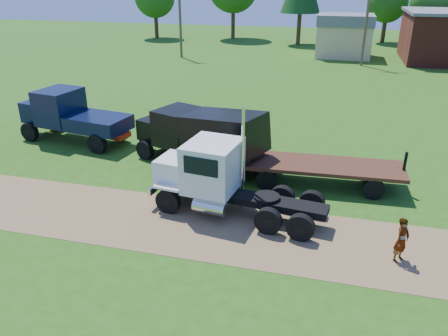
% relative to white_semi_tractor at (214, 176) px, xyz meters
% --- Properties ---
extents(ground, '(140.00, 140.00, 0.00)m').
position_rel_white_semi_tractor_xyz_m(ground, '(0.69, -1.51, -1.45)').
color(ground, '#274F11').
rests_on(ground, ground).
extents(dirt_track, '(120.00, 4.20, 0.01)m').
position_rel_white_semi_tractor_xyz_m(dirt_track, '(0.69, -1.51, -1.44)').
color(dirt_track, brown).
rests_on(dirt_track, ground).
extents(white_semi_tractor, '(7.17, 3.16, 4.24)m').
position_rel_white_semi_tractor_xyz_m(white_semi_tractor, '(0.00, 0.00, 0.00)').
color(white_semi_tractor, black).
rests_on(white_semi_tractor, ground).
extents(black_dump_truck, '(7.26, 4.43, 3.12)m').
position_rel_white_semi_tractor_xyz_m(black_dump_truck, '(-1.74, 4.00, 0.26)').
color(black_dump_truck, black).
rests_on(black_dump_truck, ground).
extents(navy_truck, '(6.86, 3.27, 2.91)m').
position_rel_white_semi_tractor_xyz_m(navy_truck, '(-10.11, 5.72, 0.04)').
color(navy_truck, maroon).
rests_on(navy_truck, ground).
extents(orange_pickup, '(5.04, 2.59, 1.36)m').
position_rel_white_semi_tractor_xyz_m(orange_pickup, '(-2.49, 6.86, -0.77)').
color(orange_pickup, '#CF4D09').
rests_on(orange_pickup, ground).
extents(flatbed_trailer, '(7.39, 2.54, 1.87)m').
position_rel_white_semi_tractor_xyz_m(flatbed_trailer, '(3.97, 3.35, -0.65)').
color(flatbed_trailer, '#3E2113').
rests_on(flatbed_trailer, ground).
extents(spectator_a, '(0.66, 0.69, 1.59)m').
position_rel_white_semi_tractor_xyz_m(spectator_a, '(6.91, -1.88, -0.65)').
color(spectator_a, '#999999').
rests_on(spectator_a, ground).
extents(spectator_b, '(1.16, 1.10, 1.88)m').
position_rel_white_semi_tractor_xyz_m(spectator_b, '(-2.77, 7.19, -0.51)').
color(spectator_b, '#999999').
rests_on(spectator_b, ground).
extents(tan_shed, '(6.20, 5.40, 4.70)m').
position_rel_white_semi_tractor_xyz_m(tan_shed, '(4.69, 38.49, 0.97)').
color(tan_shed, tan).
rests_on(tan_shed, ground).
extents(utility_poles, '(42.20, 0.28, 9.00)m').
position_rel_white_semi_tractor_xyz_m(utility_poles, '(6.69, 33.49, 3.26)').
color(utility_poles, brown).
rests_on(utility_poles, ground).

